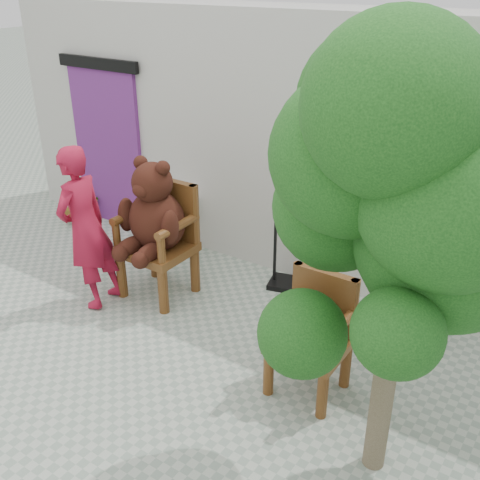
{
  "coord_description": "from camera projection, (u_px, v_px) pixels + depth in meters",
  "views": [
    {
      "loc": [
        2.73,
        -2.69,
        3.37
      ],
      "look_at": [
        -0.03,
        1.44,
        0.95
      ],
      "focal_mm": 42.0,
      "sensor_mm": 36.0,
      "label": 1
    }
  ],
  "objects": [
    {
      "name": "ground_plane",
      "position": [
        151.0,
        400.0,
        4.85
      ],
      "size": [
        60.0,
        60.0,
        0.0
      ],
      "primitive_type": "plane",
      "color": "#9AA392",
      "rests_on": "ground"
    },
    {
      "name": "back_wall",
      "position": [
        322.0,
        146.0,
        6.51
      ],
      "size": [
        9.0,
        1.0,
        3.0
      ],
      "primitive_type": "cube",
      "color": "#BBB9AF",
      "rests_on": "ground"
    },
    {
      "name": "doorway",
      "position": [
        108.0,
        144.0,
        7.77
      ],
      "size": [
        1.4,
        0.11,
        2.33
      ],
      "color": "#642570",
      "rests_on": "ground"
    },
    {
      "name": "chair_big",
      "position": [
        156.0,
        220.0,
        6.07
      ],
      "size": [
        0.77,
        0.84,
        1.6
      ],
      "color": "#4D2B10",
      "rests_on": "ground"
    },
    {
      "name": "chair_small",
      "position": [
        313.0,
        327.0,
        4.74
      ],
      "size": [
        0.62,
        0.57,
        1.08
      ],
      "color": "#4D2B10",
      "rests_on": "ground"
    },
    {
      "name": "person",
      "position": [
        86.0,
        228.0,
        5.94
      ],
      "size": [
        0.49,
        0.68,
        1.76
      ],
      "primitive_type": "imported",
      "rotation": [
        0.0,
        0.0,
        -1.46
      ],
      "color": "maroon",
      "rests_on": "ground"
    },
    {
      "name": "cafe_table",
      "position": [
        175.0,
        219.0,
        7.24
      ],
      "size": [
        0.6,
        0.6,
        0.7
      ],
      "rotation": [
        0.0,
        0.0,
        -0.15
      ],
      "color": "white",
      "rests_on": "ground"
    },
    {
      "name": "display_stand",
      "position": [
        291.0,
        242.0,
        6.32
      ],
      "size": [
        0.52,
        0.45,
        1.51
      ],
      "rotation": [
        0.0,
        0.0,
        0.26
      ],
      "color": "black",
      "rests_on": "ground"
    },
    {
      "name": "stool_bucket",
      "position": [
        418.0,
        281.0,
        5.42
      ],
      "size": [
        0.32,
        0.32,
        1.45
      ],
      "rotation": [
        0.0,
        0.0,
        0.41
      ],
      "color": "white",
      "rests_on": "ground"
    },
    {
      "name": "tree",
      "position": [
        413.0,
        191.0,
        3.22
      ],
      "size": [
        1.94,
        1.91,
        3.23
      ],
      "rotation": [
        0.0,
        0.0,
        -0.26
      ],
      "color": "brown",
      "rests_on": "ground"
    },
    {
      "name": "potted_plant",
      "position": [
        80.0,
        208.0,
        8.15
      ],
      "size": [
        0.44,
        0.39,
        0.46
      ],
      "primitive_type": "imported",
      "rotation": [
        0.0,
        0.0,
        0.09
      ],
      "color": "#103B10",
      "rests_on": "ground"
    }
  ]
}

